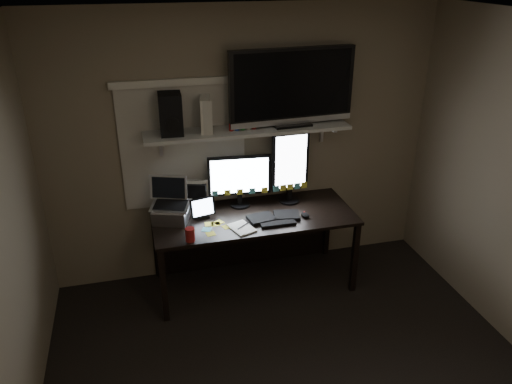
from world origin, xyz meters
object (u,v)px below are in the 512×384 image
object	(u,v)px
monitor_portrait	(290,167)
laptop	(170,202)
speaker	(171,114)
tablet	(203,208)
desk	(251,226)
cup	(190,235)
tv	(292,87)
mouse	(305,215)
game_console	(205,114)
keyboard	(274,217)
monitor_landscape	(239,181)

from	to	relation	value
monitor_portrait	laptop	bearing A→B (deg)	-176.60
speaker	laptop	bearing A→B (deg)	-113.03
tablet	desk	bearing A→B (deg)	-5.46
laptop	cup	size ratio (longest dim) A/B	3.26
cup	tv	xyz separation A→B (m)	(1.00, 0.50, 1.03)
desk	tablet	size ratio (longest dim) A/B	7.97
cup	speaker	distance (m)	1.01
tv	mouse	bearing A→B (deg)	-85.74
monitor_portrait	game_console	xyz separation A→B (m)	(-0.76, 0.03, 0.55)
desk	speaker	xyz separation A→B (m)	(-0.65, 0.09, 1.10)
monitor_portrait	keyboard	world-z (taller)	monitor_portrait
laptop	cup	distance (m)	0.42
monitor_landscape	speaker	xyz separation A→B (m)	(-0.58, -0.00, 0.67)
monitor_landscape	tv	xyz separation A→B (m)	(0.47, -0.02, 0.83)
cup	desk	bearing A→B (deg)	35.17
keyboard	tablet	world-z (taller)	tablet
laptop	cup	xyz separation A→B (m)	(0.11, -0.38, -0.13)
laptop	desk	bearing A→B (deg)	23.81
mouse	speaker	world-z (taller)	speaker
cup	tv	bearing A→B (deg)	26.71
laptop	game_console	bearing A→B (deg)	42.09
desk	tablet	world-z (taller)	tablet
speaker	monitor_landscape	bearing A→B (deg)	2.99
desk	monitor_portrait	world-z (taller)	monitor_portrait
cup	game_console	world-z (taller)	game_console
monitor_landscape	tablet	bearing A→B (deg)	-152.00
monitor_landscape	cup	xyz separation A→B (m)	(-0.53, -0.53, -0.19)
monitor_landscape	desk	bearing A→B (deg)	-45.73
game_console	speaker	world-z (taller)	speaker
monitor_portrait	speaker	distance (m)	1.19
tv	speaker	bearing A→B (deg)	175.47
keyboard	monitor_landscape	bearing A→B (deg)	127.07
laptop	mouse	bearing A→B (deg)	9.33
laptop	tablet	bearing A→B (deg)	17.38
monitor_portrait	game_console	bearing A→B (deg)	175.24
keyboard	monitor_portrait	bearing A→B (deg)	52.51
tablet	mouse	bearing A→B (deg)	-26.28
keyboard	tv	distance (m)	1.14
tablet	monitor_landscape	bearing A→B (deg)	9.87
keyboard	cup	xyz separation A→B (m)	(-0.77, -0.20, 0.04)
speaker	desk	bearing A→B (deg)	-5.42
laptop	tv	size ratio (longest dim) A/B	0.33
desk	tablet	distance (m)	0.53
desk	speaker	size ratio (longest dim) A/B	5.25
keyboard	cup	distance (m)	0.80
game_console	speaker	xyz separation A→B (m)	(-0.29, -0.00, 0.03)
laptop	game_console	size ratio (longest dim) A/B	1.29
game_console	tv	bearing A→B (deg)	8.67
tablet	tv	distance (m)	1.30
monitor_portrait	laptop	world-z (taller)	monitor_portrait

